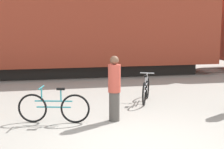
% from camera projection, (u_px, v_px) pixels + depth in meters
% --- Properties ---
extents(ground_plane, '(80.00, 80.00, 0.00)m').
position_uv_depth(ground_plane, '(132.00, 144.00, 6.44)').
color(ground_plane, '#A8A399').
extents(freight_train, '(42.00, 3.02, 5.69)m').
position_uv_depth(freight_train, '(81.00, 14.00, 15.15)').
color(freight_train, black).
rests_on(freight_train, ground_plane).
extents(rail_near, '(54.00, 0.07, 0.01)m').
position_uv_depth(rail_near, '(84.00, 77.00, 14.92)').
color(rail_near, '#4C4238').
rests_on(rail_near, ground_plane).
extents(rail_far, '(54.00, 0.07, 0.01)m').
position_uv_depth(rail_far, '(80.00, 72.00, 16.31)').
color(rail_far, '#4C4238').
rests_on(rail_far, ground_plane).
extents(bicycle_teal, '(1.77, 0.54, 0.92)m').
position_uv_depth(bicycle_teal, '(54.00, 108.00, 7.77)').
color(bicycle_teal, black).
rests_on(bicycle_teal, ground_plane).
extents(bicycle_silver, '(0.75, 1.60, 0.91)m').
position_uv_depth(bicycle_silver, '(146.00, 90.00, 9.96)').
color(bicycle_silver, black).
rests_on(bicycle_silver, ground_plane).
extents(person_in_red, '(0.32, 0.32, 1.67)m').
position_uv_depth(person_in_red, '(114.00, 88.00, 7.87)').
color(person_in_red, '#514C47').
rests_on(person_in_red, ground_plane).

